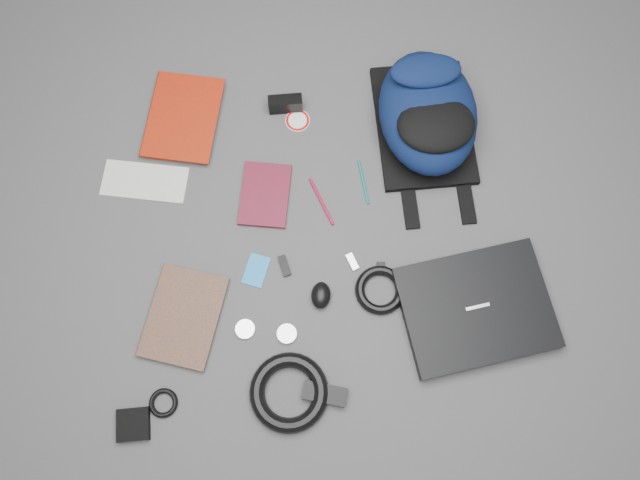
{
  "coord_description": "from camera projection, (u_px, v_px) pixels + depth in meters",
  "views": [
    {
      "loc": [
        -0.06,
        -0.48,
        1.69
      ],
      "look_at": [
        0.0,
        0.0,
        0.02
      ],
      "focal_mm": 35.0,
      "sensor_mm": 36.0,
      "label": 1
    }
  ],
  "objects": [
    {
      "name": "headphone_left",
      "position": [
        245.0,
        329.0,
        1.68
      ],
      "size": [
        0.07,
        0.07,
        0.01
      ],
      "primitive_type": "cylinder",
      "rotation": [
        0.0,
        0.0,
        -0.43
      ],
      "color": "silver",
      "rests_on": "ground"
    },
    {
      "name": "pouch",
      "position": [
        133.0,
        425.0,
        1.61
      ],
      "size": [
        0.09,
        0.09,
        0.02
      ],
      "primitive_type": "cube",
      "rotation": [
        0.0,
        0.0,
        -0.04
      ],
      "color": "black",
      "rests_on": "ground"
    },
    {
      "name": "compact_camera",
      "position": [
        285.0,
        104.0,
        1.85
      ],
      "size": [
        0.1,
        0.04,
        0.06
      ],
      "primitive_type": "cube",
      "rotation": [
        0.0,
        0.0,
        -0.04
      ],
      "color": "black",
      "rests_on": "ground"
    },
    {
      "name": "ground",
      "position": [
        320.0,
        242.0,
        1.76
      ],
      "size": [
        4.0,
        4.0,
        0.0
      ],
      "primitive_type": "plane",
      "color": "#4F4F51",
      "rests_on": "ground"
    },
    {
      "name": "earbud_coil",
      "position": [
        163.0,
        403.0,
        1.63
      ],
      "size": [
        0.08,
        0.08,
        0.01
      ],
      "primitive_type": "torus",
      "rotation": [
        0.0,
        0.0,
        -0.1
      ],
      "color": "black",
      "rests_on": "ground"
    },
    {
      "name": "textbook_red",
      "position": [
        149.0,
        114.0,
        1.85
      ],
      "size": [
        0.27,
        0.32,
        0.03
      ],
      "primitive_type": "imported",
      "rotation": [
        0.0,
        0.0,
        -0.26
      ],
      "color": "#941A08",
      "rests_on": "ground"
    },
    {
      "name": "sticker_disc",
      "position": [
        298.0,
        120.0,
        1.86
      ],
      "size": [
        0.1,
        0.1,
        0.0
      ],
      "primitive_type": "cylinder",
      "rotation": [
        0.0,
        0.0,
        0.4
      ],
      "color": "white",
      "rests_on": "ground"
    },
    {
      "name": "pen_teal",
      "position": [
        363.0,
        182.0,
        1.8
      ],
      "size": [
        0.02,
        0.14,
        0.01
      ],
      "primitive_type": "cylinder",
      "rotation": [
        1.57,
        0.0,
        0.06
      ],
      "color": "#0B6B69",
      "rests_on": "ground"
    },
    {
      "name": "cable_coil",
      "position": [
        380.0,
        290.0,
        1.7
      ],
      "size": [
        0.16,
        0.16,
        0.03
      ],
      "primitive_type": "torus",
      "rotation": [
        0.0,
        0.0,
        -0.14
      ],
      "color": "black",
      "rests_on": "ground"
    },
    {
      "name": "dvd_case",
      "position": [
        265.0,
        195.0,
        1.79
      ],
      "size": [
        0.17,
        0.22,
        0.02
      ],
      "primitive_type": "cube",
      "rotation": [
        0.0,
        0.0,
        -0.22
      ],
      "color": "#4B0E1C",
      "rests_on": "ground"
    },
    {
      "name": "usb_silver",
      "position": [
        352.0,
        262.0,
        1.74
      ],
      "size": [
        0.03,
        0.05,
        0.01
      ],
      "primitive_type": "cube",
      "rotation": [
        0.0,
        0.0,
        0.31
      ],
      "color": "silver",
      "rests_on": "ground"
    },
    {
      "name": "laptop",
      "position": [
        476.0,
        308.0,
        1.68
      ],
      "size": [
        0.42,
        0.34,
        0.04
      ],
      "primitive_type": "cube",
      "rotation": [
        0.0,
        0.0,
        0.1
      ],
      "color": "black",
      "rests_on": "ground"
    },
    {
      "name": "power_brick",
      "position": [
        325.0,
        394.0,
        1.63
      ],
      "size": [
        0.12,
        0.08,
        0.03
      ],
      "primitive_type": "cube",
      "rotation": [
        0.0,
        0.0,
        -0.32
      ],
      "color": "black",
      "rests_on": "ground"
    },
    {
      "name": "envelope",
      "position": [
        145.0,
        181.0,
        1.81
      ],
      "size": [
        0.26,
        0.17,
        0.0
      ],
      "primitive_type": "cube",
      "rotation": [
        0.0,
        0.0,
        -0.24
      ],
      "color": "silver",
      "rests_on": "ground"
    },
    {
      "name": "id_badge",
      "position": [
        256.0,
        270.0,
        1.73
      ],
      "size": [
        0.09,
        0.11,
        0.0
      ],
      "primitive_type": "cube",
      "rotation": [
        0.0,
        0.0,
        -0.42
      ],
      "color": "#1A77C4",
      "rests_on": "ground"
    },
    {
      "name": "usb_black",
      "position": [
        285.0,
        266.0,
        1.73
      ],
      "size": [
        0.03,
        0.06,
        0.01
      ],
      "primitive_type": "cube",
      "rotation": [
        0.0,
        0.0,
        0.19
      ],
      "color": "black",
      "rests_on": "ground"
    },
    {
      "name": "comic_book",
      "position": [
        150.0,
        309.0,
        1.69
      ],
      "size": [
        0.27,
        0.31,
        0.02
      ],
      "primitive_type": "imported",
      "rotation": [
        0.0,
        0.0,
        -0.36
      ],
      "color": "#AA5B0C",
      "rests_on": "ground"
    },
    {
      "name": "headphone_right",
      "position": [
        287.0,
        334.0,
        1.68
      ],
      "size": [
        0.07,
        0.07,
        0.01
      ],
      "primitive_type": "cylinder",
      "rotation": [
        0.0,
        0.0,
        -0.35
      ],
      "color": "#B5B4B7",
      "rests_on": "ground"
    },
    {
      "name": "backpack",
      "position": [
        428.0,
        112.0,
        1.77
      ],
      "size": [
        0.31,
        0.44,
        0.18
      ],
      "primitive_type": null,
      "rotation": [
        0.0,
        0.0,
        -0.04
      ],
      "color": "black",
      "rests_on": "ground"
    },
    {
      "name": "power_cord_coil",
      "position": [
        289.0,
        392.0,
        1.62
      ],
      "size": [
        0.24,
        0.24,
        0.04
      ],
      "primitive_type": "torus",
      "rotation": [
        0.0,
        0.0,
        -0.16
      ],
      "color": "black",
      "rests_on": "ground"
    },
    {
      "name": "pen_red",
      "position": [
        321.0,
        201.0,
        1.79
      ],
      "size": [
        0.06,
        0.15,
        0.01
      ],
      "primitive_type": "cylinder",
      "rotation": [
        1.57,
        0.0,
        0.32
      ],
      "color": "maroon",
      "rests_on": "ground"
    },
    {
      "name": "key_fob",
      "position": [
        381.0,
        269.0,
        1.73
      ],
      "size": [
        0.03,
        0.04,
        0.01
      ],
      "primitive_type": "cube",
      "rotation": [
        0.0,
        0.0,
        -0.12
      ],
      "color": "black",
      "rests_on": "ground"
    },
    {
      "name": "mouse",
      "position": [
        321.0,
        295.0,
        1.69
      ],
      "size": [
        0.07,
        0.08,
        0.04
      ],
      "primitive_type": "ellipsoid",
      "rotation": [
        0.0,
        0.0,
        -0.21
      ],
      "color": "black",
      "rests_on": "ground"
    }
  ]
}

